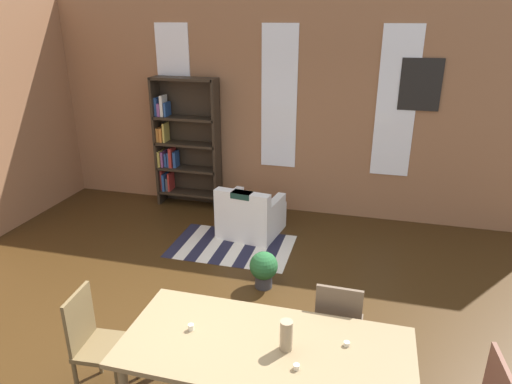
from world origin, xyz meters
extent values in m
plane|color=#39240F|center=(0.00, 0.00, 0.00)|extent=(9.97, 9.97, 0.00)
cube|color=#986543|center=(0.00, 3.89, 1.66)|extent=(8.35, 0.12, 3.32)
cube|color=white|center=(-1.71, 3.82, 1.82)|extent=(0.55, 0.02, 2.16)
cube|color=white|center=(0.00, 3.82, 1.82)|extent=(0.55, 0.02, 2.16)
cube|color=white|center=(1.71, 3.82, 1.82)|extent=(0.55, 0.02, 2.16)
cube|color=olive|center=(0.82, -0.40, 0.74)|extent=(2.11, 0.96, 0.04)
cylinder|color=olive|center=(-0.14, -0.02, 0.36)|extent=(0.07, 0.07, 0.72)
cylinder|color=olive|center=(1.77, -0.02, 0.36)|extent=(0.07, 0.07, 0.72)
cylinder|color=#998466|center=(0.97, -0.40, 0.88)|extent=(0.09, 0.09, 0.24)
cylinder|color=silver|center=(0.23, -0.37, 0.79)|extent=(0.04, 0.04, 0.05)
cylinder|color=silver|center=(1.39, -0.25, 0.78)|extent=(0.04, 0.04, 0.03)
cylinder|color=silver|center=(1.08, -0.58, 0.78)|extent=(0.04, 0.04, 0.04)
cube|color=brown|center=(1.29, 0.38, 0.45)|extent=(0.41, 0.41, 0.04)
cube|color=brown|center=(1.29, 0.20, 0.70)|extent=(0.38, 0.04, 0.50)
cylinder|color=brown|center=(1.48, 0.56, 0.21)|extent=(0.04, 0.04, 0.43)
cylinder|color=brown|center=(1.12, 0.57, 0.21)|extent=(0.04, 0.04, 0.43)
cylinder|color=brown|center=(1.47, 0.20, 0.21)|extent=(0.04, 0.04, 0.43)
cylinder|color=brown|center=(1.11, 0.21, 0.21)|extent=(0.04, 0.04, 0.43)
cube|color=brown|center=(-0.54, -0.40, 0.45)|extent=(0.43, 0.43, 0.04)
cube|color=brown|center=(-0.72, -0.41, 0.70)|extent=(0.06, 0.38, 0.50)
cylinder|color=brown|center=(-0.37, -0.20, 0.21)|extent=(0.04, 0.04, 0.43)
cylinder|color=brown|center=(-0.70, -0.59, 0.21)|extent=(0.04, 0.04, 0.43)
cylinder|color=brown|center=(-0.73, -0.23, 0.21)|extent=(0.04, 0.04, 0.43)
cube|color=#2D2319|center=(-1.98, 3.63, 1.06)|extent=(0.04, 0.31, 2.11)
cube|color=#2D2319|center=(-0.96, 3.63, 1.06)|extent=(0.04, 0.31, 2.11)
cube|color=#2D2319|center=(-1.47, 3.78, 1.06)|extent=(1.06, 0.01, 2.11)
cube|color=#2D2319|center=(-1.47, 3.63, 0.21)|extent=(1.02, 0.31, 0.04)
cube|color=#B22D28|center=(-1.94, 3.63, 0.40)|extent=(0.03, 0.17, 0.35)
cube|color=#284C8C|center=(-1.90, 3.63, 0.37)|extent=(0.04, 0.24, 0.29)
cube|color=#4C4C51|center=(-1.84, 3.63, 0.34)|extent=(0.04, 0.20, 0.22)
cube|color=#B22D28|center=(-1.80, 3.63, 0.39)|extent=(0.03, 0.22, 0.31)
cube|color=#2D2319|center=(-1.47, 3.63, 0.63)|extent=(1.02, 0.31, 0.04)
cube|color=gold|center=(-1.94, 3.63, 0.78)|extent=(0.03, 0.26, 0.26)
cube|color=#8C4C8C|center=(-1.89, 3.63, 0.78)|extent=(0.03, 0.23, 0.26)
cube|color=#284C8C|center=(-1.84, 3.63, 0.76)|extent=(0.04, 0.18, 0.22)
cube|color=#284C8C|center=(-1.79, 3.63, 0.77)|extent=(0.03, 0.18, 0.24)
cube|color=#B22D28|center=(-1.75, 3.63, 0.82)|extent=(0.05, 0.22, 0.32)
cube|color=#284C8C|center=(-1.68, 3.63, 0.79)|extent=(0.05, 0.17, 0.27)
cube|color=#2D2319|center=(-1.47, 3.63, 1.06)|extent=(1.02, 0.31, 0.04)
cube|color=orange|center=(-1.94, 3.63, 1.19)|extent=(0.04, 0.22, 0.23)
cube|color=orange|center=(-1.88, 3.63, 1.19)|extent=(0.04, 0.22, 0.23)
cube|color=gold|center=(-1.83, 3.63, 1.23)|extent=(0.03, 0.21, 0.31)
cube|color=#2D2319|center=(-1.47, 3.63, 1.48)|extent=(1.02, 0.31, 0.04)
cube|color=#284C8C|center=(-1.94, 3.63, 1.64)|extent=(0.04, 0.19, 0.29)
cube|color=#8C4C8C|center=(-1.89, 3.63, 1.60)|extent=(0.04, 0.22, 0.20)
cube|color=white|center=(-1.84, 3.63, 1.66)|extent=(0.05, 0.20, 0.33)
cube|color=#284C8C|center=(-1.78, 3.63, 1.61)|extent=(0.04, 0.21, 0.22)
cube|color=#2D2319|center=(-1.47, 3.63, 2.09)|extent=(1.02, 0.31, 0.04)
cube|color=white|center=(-0.18, 2.85, 0.20)|extent=(0.91, 0.91, 0.40)
cube|color=white|center=(-0.22, 2.54, 0.57)|extent=(0.81, 0.27, 0.35)
cube|color=white|center=(0.16, 2.80, 0.48)|extent=(0.22, 0.73, 0.15)
cube|color=white|center=(-0.51, 2.90, 0.48)|extent=(0.22, 0.73, 0.15)
cube|color=#19382D|center=(-0.22, 2.54, 0.71)|extent=(0.30, 0.21, 0.08)
cylinder|color=#333338|center=(0.34, 1.49, 0.07)|extent=(0.20, 0.20, 0.15)
sphere|color=#235B2D|center=(0.34, 1.49, 0.28)|extent=(0.33, 0.33, 0.33)
cube|color=#1E1E33|center=(-1.07, 2.35, 0.00)|extent=(0.17, 1.07, 0.01)
cube|color=silver|center=(-0.90, 2.35, 0.00)|extent=(0.17, 1.07, 0.01)
cube|color=#1E1E33|center=(-0.74, 2.35, 0.00)|extent=(0.17, 1.07, 0.01)
cube|color=silver|center=(-0.57, 2.35, 0.00)|extent=(0.17, 1.07, 0.01)
cube|color=#1E1E33|center=(-0.41, 2.35, 0.00)|extent=(0.17, 1.07, 0.01)
cube|color=silver|center=(-0.24, 2.35, 0.00)|extent=(0.17, 1.07, 0.01)
cube|color=#1E1E33|center=(-0.08, 2.35, 0.00)|extent=(0.17, 1.07, 0.01)
cube|color=silver|center=(0.09, 2.35, 0.00)|extent=(0.17, 1.07, 0.01)
cube|color=#1E1E33|center=(0.25, 2.35, 0.00)|extent=(0.17, 1.07, 0.01)
cube|color=silver|center=(0.42, 2.35, 0.00)|extent=(0.17, 1.07, 0.01)
cube|color=black|center=(2.01, 3.82, 2.10)|extent=(0.56, 0.03, 0.72)
camera|label=1|loc=(1.43, -2.98, 2.98)|focal=31.79mm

